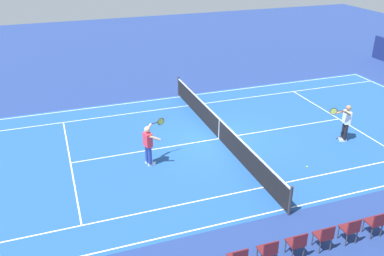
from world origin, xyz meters
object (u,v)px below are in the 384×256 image
object	(u,v)px
tennis_net	(219,129)
spectator_chair_3	(351,229)
spectator_chair_6	(268,250)
tennis_player_near	(149,143)
spectator_chair_2	(376,222)
tennis_ball	(307,167)
spectator_chair_5	(297,243)
tennis_player_far	(346,121)
spectator_chair_4	(325,235)

from	to	relation	value
tennis_net	spectator_chair_3	xyz separation A→B (m)	(-0.94, 7.55, 0.03)
spectator_chair_3	spectator_chair_6	world-z (taller)	same
tennis_player_near	spectator_chair_2	distance (m)	8.33
tennis_ball	spectator_chair_6	world-z (taller)	spectator_chair_6
spectator_chair_3	spectator_chair_5	bearing A→B (deg)	0.00
tennis_player_far	spectator_chair_3	world-z (taller)	tennis_player_far
spectator_chair_3	spectator_chair_6	bearing A→B (deg)	0.00
tennis_player_near	tennis_player_far	bearing A→B (deg)	174.49
tennis_net	tennis_player_far	size ratio (longest dim) A/B	6.89
tennis_net	spectator_chair_5	bearing A→B (deg)	83.46
spectator_chair_3	spectator_chair_2	bearing A→B (deg)	180.00
spectator_chair_3	spectator_chair_4	bearing A→B (deg)	0.00
tennis_player_far	spectator_chair_2	world-z (taller)	tennis_player_far
spectator_chair_3	spectator_chair_5	distance (m)	1.80
tennis_net	spectator_chair_4	bearing A→B (deg)	90.27
tennis_player_near	tennis_player_far	xyz separation A→B (m)	(-8.54, 0.82, 0.00)
tennis_player_far	spectator_chair_3	bearing A→B (deg)	53.49
tennis_net	tennis_player_far	world-z (taller)	tennis_player_far
tennis_player_near	spectator_chair_2	size ratio (longest dim) A/B	1.93
tennis_player_near	spectator_chair_6	xyz separation A→B (m)	(-1.69, 6.42, -0.41)
tennis_net	spectator_chair_2	size ratio (longest dim) A/B	13.30
tennis_net	tennis_player_near	xyz separation A→B (m)	(3.45, 1.13, 0.44)
spectator_chair_2	spectator_chair_3	size ratio (longest dim) A/B	1.00
spectator_chair_3	spectator_chair_6	distance (m)	2.70
tennis_player_far	tennis_net	bearing A→B (deg)	-21.00
spectator_chair_2	spectator_chair_5	xyz separation A→B (m)	(2.70, 0.00, 0.00)
tennis_player_far	spectator_chair_5	xyz separation A→B (m)	(5.95, 5.60, -0.41)
tennis_player_near	tennis_player_far	distance (m)	8.58
spectator_chair_4	tennis_ball	bearing A→B (deg)	-118.56
spectator_chair_2	spectator_chair_3	bearing A→B (deg)	0.00
spectator_chair_4	spectator_chair_6	distance (m)	1.80
tennis_net	spectator_chair_2	xyz separation A→B (m)	(-1.84, 7.55, 0.03)
tennis_ball	spectator_chair_3	size ratio (longest dim) A/B	0.08
tennis_player_far	spectator_chair_3	distance (m)	6.98
tennis_player_far	tennis_ball	world-z (taller)	tennis_player_far
tennis_net	tennis_player_near	world-z (taller)	tennis_player_near
spectator_chair_2	spectator_chair_4	world-z (taller)	same
spectator_chair_5	spectator_chair_6	world-z (taller)	same
tennis_net	tennis_player_near	bearing A→B (deg)	18.09
tennis_player_near	spectator_chair_3	world-z (taller)	tennis_player_near
spectator_chair_2	spectator_chair_6	size ratio (longest dim) A/B	1.00
spectator_chair_5	spectator_chair_6	distance (m)	0.90
tennis_ball	spectator_chair_4	xyz separation A→B (m)	(2.23, 4.10, 0.49)
tennis_player_near	spectator_chair_6	world-z (taller)	tennis_player_near
tennis_player_far	spectator_chair_6	bearing A→B (deg)	39.28
tennis_ball	spectator_chair_5	distance (m)	5.18
spectator_chair_5	spectator_chair_3	bearing A→B (deg)	180.00
tennis_player_near	spectator_chair_6	size ratio (longest dim) A/B	1.93
tennis_ball	spectator_chair_4	distance (m)	4.69
tennis_net	tennis_player_near	size ratio (longest dim) A/B	6.89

